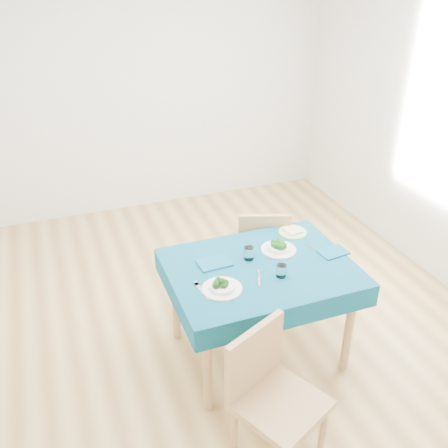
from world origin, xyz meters
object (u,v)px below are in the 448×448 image
object	(u,v)px
chair_far	(262,240)
chair_near	(282,389)
table	(259,311)
bowl_far	(279,246)
bowl_near	(222,284)
side_plate	(293,232)

from	to	relation	value
chair_far	chair_near	bearing A→B (deg)	88.86
table	bowl_far	distance (m)	0.49
table	bowl_near	distance (m)	0.56
side_plate	chair_far	bearing A→B (deg)	103.68
chair_near	bowl_near	xyz separation A→B (m)	(-0.09, 0.70, 0.25)
bowl_far	side_plate	xyz separation A→B (m)	(0.21, 0.19, -0.03)
chair_far	side_plate	size ratio (longest dim) A/B	4.83
table	side_plate	bearing A→B (deg)	38.75
chair_far	side_plate	world-z (taller)	chair_far
table	bowl_far	world-z (taller)	bowl_far
bowl_near	side_plate	size ratio (longest dim) A/B	1.20
chair_near	chair_far	distance (m)	1.64
chair_near	bowl_near	size ratio (longest dim) A/B	4.31
table	bowl_far	xyz separation A→B (m)	(0.21, 0.14, 0.42)
table	side_plate	size ratio (longest dim) A/B	5.81
chair_far	bowl_near	bearing A→B (deg)	71.17
table	bowl_near	world-z (taller)	bowl_near
chair_far	bowl_near	xyz separation A→B (m)	(-0.67, -0.84, 0.28)
bowl_far	side_plate	distance (m)	0.29
table	chair_near	size ratio (longest dim) A/B	1.12
bowl_far	side_plate	world-z (taller)	bowl_far
chair_near	side_plate	size ratio (longest dim) A/B	5.17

